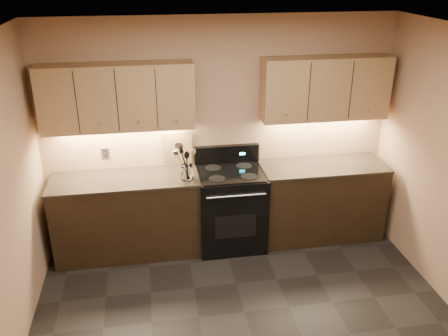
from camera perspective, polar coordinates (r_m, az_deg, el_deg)
The scene contains 15 objects.
ceiling at distance 3.24m, azimuth 4.95°, elevation 14.48°, with size 4.00×4.00×0.00m, color silver.
wall_back at distance 5.47m, azimuth -0.57°, elevation 4.37°, with size 4.00×0.04×2.60m, color tan.
counter_left at distance 5.49m, azimuth -11.52°, elevation -5.62°, with size 1.62×0.62×0.93m.
counter_right at distance 5.82m, azimuth 11.50°, elevation -3.82°, with size 1.46×0.62×0.93m.
stove at distance 5.53m, azimuth 0.79°, elevation -4.73°, with size 0.76×0.68×1.14m.
upper_cab_left at distance 5.13m, azimuth -12.70°, elevation 8.32°, with size 1.60×0.30×0.70m, color tan.
upper_cab_right at distance 5.48m, azimuth 12.10°, elevation 9.36°, with size 1.44×0.30×0.70m, color tan.
outlet_plate at distance 5.49m, azimuth -14.08°, elevation 1.72°, with size 0.09×0.01×0.12m, color #B2B5BA.
utensil_crock at distance 5.15m, azimuth -4.47°, elevation -0.53°, with size 0.16×0.16×0.16m.
cutting_board at distance 5.45m, azimuth -5.58°, elevation 2.32°, with size 0.33×0.02×0.41m, color tan.
wooden_spoon at distance 5.10m, azimuth -4.88°, elevation 0.54°, with size 0.06×0.06×0.33m, color tan, non-canonical shape.
black_spoon at distance 5.12m, azimuth -4.49°, elevation 0.48°, with size 0.06×0.06×0.31m, color black, non-canonical shape.
black_turner at distance 5.07m, azimuth -4.29°, elevation 0.60°, with size 0.08×0.08×0.36m, color black, non-canonical shape.
steel_spatula at distance 5.11m, azimuth -4.32°, elevation 0.81°, with size 0.08×0.08×0.37m, color silver, non-canonical shape.
steel_skimmer at distance 5.09m, azimuth -4.06°, elevation 0.93°, with size 0.09×0.09×0.40m, color silver, non-canonical shape.
Camera 1 is at (-0.78, -3.10, 3.12)m, focal length 38.00 mm.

